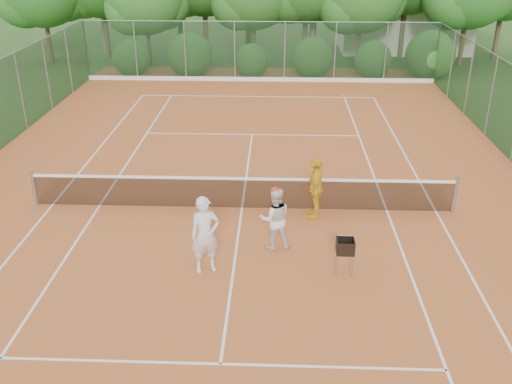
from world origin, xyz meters
TOP-DOWN VIEW (x-y plane):
  - ground at (0.00, 0.00)m, footprint 120.00×120.00m
  - clay_court at (0.00, 0.00)m, footprint 18.00×36.00m
  - club_building at (9.00, 24.00)m, footprint 8.00×5.00m
  - tennis_net at (0.00, 0.00)m, footprint 11.97×0.10m
  - player_white at (-0.63, -3.24)m, footprint 0.78×0.64m
  - player_center_grp at (0.95, -2.15)m, footprint 0.88×0.74m
  - player_yellow at (2.04, -0.42)m, footprint 0.52×1.06m
  - ball_hopper at (2.56, -3.26)m, footprint 0.39×0.39m
  - stray_ball_a at (-2.72, 9.98)m, footprint 0.07×0.07m
  - stray_ball_b at (2.49, 12.62)m, footprint 0.07×0.07m
  - stray_ball_c at (4.04, 12.12)m, footprint 0.07×0.07m
  - court_markings at (0.00, 0.00)m, footprint 11.03×23.83m
  - fence_back at (0.00, 15.00)m, footprint 18.07×0.07m

SIDE VIEW (x-z plane):
  - ground at x=0.00m, z-range 0.00..0.00m
  - clay_court at x=0.00m, z-range 0.00..0.02m
  - court_markings at x=0.00m, z-range 0.02..0.03m
  - stray_ball_a at x=-2.72m, z-range 0.02..0.09m
  - stray_ball_b at x=2.49m, z-range 0.02..0.09m
  - stray_ball_c at x=4.04m, z-range 0.02..0.09m
  - tennis_net at x=0.00m, z-range -0.02..1.08m
  - ball_hopper at x=2.56m, z-range 0.28..1.18m
  - player_center_grp at x=0.95m, z-range 0.01..1.66m
  - player_yellow at x=2.04m, z-range 0.02..1.77m
  - player_white at x=-0.63m, z-range 0.02..1.88m
  - club_building at x=9.00m, z-range 0.00..3.00m
  - fence_back at x=0.00m, z-range 0.02..3.02m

